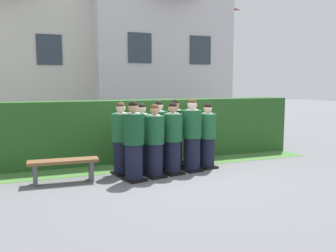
{
  "coord_description": "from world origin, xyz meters",
  "views": [
    {
      "loc": [
        -3.02,
        -7.33,
        2.02
      ],
      "look_at": [
        0.0,
        0.3,
        1.05
      ],
      "focal_mm": 38.44,
      "sensor_mm": 36.0,
      "label": 1
    }
  ],
  "objects_px": {
    "student_front_row_0": "(134,143)",
    "student_front_row_2": "(173,140)",
    "student_front_row_4": "(207,137)",
    "student_rear_row_3": "(175,134)",
    "student_front_row_1": "(155,143)",
    "wooden_bench": "(64,166)",
    "student_rear_row_2": "(159,136)",
    "student_in_red_blazer": "(193,134)",
    "student_rear_row_1": "(142,139)",
    "student_front_row_3": "(192,137)",
    "student_rear_row_0": "(121,140)"
  },
  "relations": [
    {
      "from": "student_rear_row_1",
      "to": "student_front_row_1",
      "type": "bearing_deg",
      "value": -79.39
    },
    {
      "from": "student_front_row_3",
      "to": "wooden_bench",
      "type": "distance_m",
      "value": 2.91
    },
    {
      "from": "student_front_row_0",
      "to": "student_rear_row_2",
      "type": "xyz_separation_m",
      "value": [
        0.86,
        0.84,
        -0.02
      ]
    },
    {
      "from": "student_front_row_4",
      "to": "wooden_bench",
      "type": "distance_m",
      "value": 3.37
    },
    {
      "from": "student_rear_row_2",
      "to": "student_in_red_blazer",
      "type": "bearing_deg",
      "value": 10.99
    },
    {
      "from": "student_front_row_0",
      "to": "student_rear_row_1",
      "type": "height_order",
      "value": "student_front_row_0"
    },
    {
      "from": "student_front_row_3",
      "to": "student_front_row_1",
      "type": "bearing_deg",
      "value": -167.65
    },
    {
      "from": "student_in_red_blazer",
      "to": "student_front_row_1",
      "type": "bearing_deg",
      "value": -145.84
    },
    {
      "from": "student_front_row_2",
      "to": "student_rear_row_0",
      "type": "relative_size",
      "value": 1.0
    },
    {
      "from": "student_front_row_1",
      "to": "student_rear_row_1",
      "type": "xyz_separation_m",
      "value": [
        -0.11,
        0.58,
        -0.01
      ]
    },
    {
      "from": "student_in_red_blazer",
      "to": "wooden_bench",
      "type": "distance_m",
      "value": 3.33
    },
    {
      "from": "student_rear_row_1",
      "to": "student_rear_row_2",
      "type": "bearing_deg",
      "value": 17.12
    },
    {
      "from": "student_front_row_0",
      "to": "student_front_row_3",
      "type": "relative_size",
      "value": 0.99
    },
    {
      "from": "student_rear_row_2",
      "to": "student_in_red_blazer",
      "type": "distance_m",
      "value": 1.01
    },
    {
      "from": "student_front_row_2",
      "to": "student_in_red_blazer",
      "type": "relative_size",
      "value": 1.01
    },
    {
      "from": "student_front_row_2",
      "to": "student_front_row_3",
      "type": "relative_size",
      "value": 0.96
    },
    {
      "from": "student_rear_row_2",
      "to": "student_in_red_blazer",
      "type": "relative_size",
      "value": 1.01
    },
    {
      "from": "student_front_row_1",
      "to": "student_rear_row_1",
      "type": "relative_size",
      "value": 1.01
    },
    {
      "from": "student_rear_row_0",
      "to": "wooden_bench",
      "type": "distance_m",
      "value": 1.37
    },
    {
      "from": "student_rear_row_3",
      "to": "student_in_red_blazer",
      "type": "xyz_separation_m",
      "value": [
        0.54,
        0.11,
        -0.02
      ]
    },
    {
      "from": "student_front_row_0",
      "to": "student_rear_row_2",
      "type": "bearing_deg",
      "value": 44.28
    },
    {
      "from": "student_front_row_3",
      "to": "student_rear_row_3",
      "type": "xyz_separation_m",
      "value": [
        -0.18,
        0.59,
        -0.02
      ]
    },
    {
      "from": "student_front_row_1",
      "to": "student_front_row_3",
      "type": "distance_m",
      "value": 1.01
    },
    {
      "from": "student_front_row_1",
      "to": "wooden_bench",
      "type": "height_order",
      "value": "student_front_row_1"
    },
    {
      "from": "student_rear_row_2",
      "to": "student_rear_row_0",
      "type": "bearing_deg",
      "value": -166.93
    },
    {
      "from": "student_front_row_2",
      "to": "student_rear_row_0",
      "type": "bearing_deg",
      "value": 160.91
    },
    {
      "from": "student_front_row_4",
      "to": "student_rear_row_3",
      "type": "xyz_separation_m",
      "value": [
        -0.65,
        0.47,
        0.04
      ]
    },
    {
      "from": "student_in_red_blazer",
      "to": "student_rear_row_3",
      "type": "bearing_deg",
      "value": -168.97
    },
    {
      "from": "student_front_row_0",
      "to": "student_front_row_2",
      "type": "distance_m",
      "value": 1.01
    },
    {
      "from": "student_front_row_4",
      "to": "student_rear_row_1",
      "type": "height_order",
      "value": "student_rear_row_1"
    },
    {
      "from": "student_front_row_3",
      "to": "student_rear_row_2",
      "type": "distance_m",
      "value": 0.81
    },
    {
      "from": "student_front_row_3",
      "to": "student_rear_row_2",
      "type": "bearing_deg",
      "value": 141.32
    },
    {
      "from": "student_front_row_3",
      "to": "student_front_row_4",
      "type": "distance_m",
      "value": 0.49
    },
    {
      "from": "student_in_red_blazer",
      "to": "wooden_bench",
      "type": "xyz_separation_m",
      "value": [
        -3.24,
        -0.66,
        -0.41
      ]
    },
    {
      "from": "student_front_row_2",
      "to": "student_front_row_3",
      "type": "height_order",
      "value": "student_front_row_3"
    },
    {
      "from": "student_front_row_4",
      "to": "student_rear_row_2",
      "type": "distance_m",
      "value": 1.17
    },
    {
      "from": "student_front_row_3",
      "to": "student_rear_row_0",
      "type": "relative_size",
      "value": 1.04
    },
    {
      "from": "student_front_row_3",
      "to": "student_rear_row_2",
      "type": "xyz_separation_m",
      "value": [
        -0.63,
        0.51,
        -0.03
      ]
    },
    {
      "from": "student_rear_row_0",
      "to": "student_front_row_3",
      "type": "bearing_deg",
      "value": -9.97
    },
    {
      "from": "student_front_row_1",
      "to": "wooden_bench",
      "type": "bearing_deg",
      "value": 172.39
    },
    {
      "from": "student_rear_row_1",
      "to": "wooden_bench",
      "type": "distance_m",
      "value": 1.85
    },
    {
      "from": "student_front_row_4",
      "to": "wooden_bench",
      "type": "relative_size",
      "value": 1.1
    },
    {
      "from": "student_rear_row_3",
      "to": "student_front_row_2",
      "type": "bearing_deg",
      "value": -115.99
    },
    {
      "from": "student_front_row_3",
      "to": "student_rear_row_1",
      "type": "distance_m",
      "value": 1.16
    },
    {
      "from": "student_rear_row_1",
      "to": "student_in_red_blazer",
      "type": "xyz_separation_m",
      "value": [
        1.46,
        0.34,
        0.01
      ]
    },
    {
      "from": "student_front_row_2",
      "to": "student_front_row_4",
      "type": "relative_size",
      "value": 1.04
    },
    {
      "from": "student_rear_row_1",
      "to": "student_rear_row_2",
      "type": "relative_size",
      "value": 0.97
    },
    {
      "from": "student_front_row_0",
      "to": "student_in_red_blazer",
      "type": "relative_size",
      "value": 1.04
    },
    {
      "from": "student_rear_row_1",
      "to": "student_rear_row_3",
      "type": "bearing_deg",
      "value": 14.12
    },
    {
      "from": "student_front_row_2",
      "to": "student_rear_row_3",
      "type": "relative_size",
      "value": 0.98
    }
  ]
}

